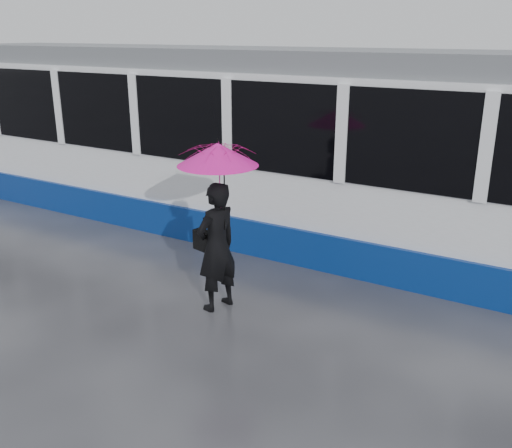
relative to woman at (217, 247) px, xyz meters
The scene contains 5 objects.
ground 1.15m from the woman, 120.96° to the left, with size 90.00×90.00×0.00m, color #28282D.
rails 3.27m from the woman, 96.87° to the left, with size 34.00×1.51×0.02m.
woman is the anchor object (origin of this frame).
umbrella 1.06m from the woman, ahead, with size 1.26×1.26×1.20m.
handbag 0.23m from the woman, behind, with size 0.34×0.21×0.46m.
Camera 1 is at (4.50, -6.46, 3.64)m, focal length 40.00 mm.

